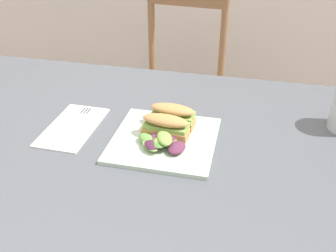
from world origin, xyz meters
TOP-DOWN VIEW (x-y plane):
  - dining_table at (0.14, 0.18)m, footprint 1.31×0.81m
  - chair_wooden_far at (0.11, 1.00)m, footprint 0.43×0.43m
  - plate_lunch at (0.25, 0.18)m, footprint 0.24×0.24m
  - sandwich_half_front at (0.25, 0.19)m, footprint 0.12×0.06m
  - sandwich_half_back at (0.26, 0.24)m, footprint 0.12×0.06m
  - salad_mixed_greens at (0.25, 0.14)m, footprint 0.13×0.11m
  - napkin_folded at (0.01, 0.19)m, footprint 0.12×0.21m
  - fork_on_napkin at (0.01, 0.21)m, footprint 0.03×0.19m

SIDE VIEW (x-z plane):
  - chair_wooden_far at x=0.11m, z-range 0.01..0.88m
  - dining_table at x=0.14m, z-range 0.24..0.98m
  - napkin_folded at x=0.01m, z-range 0.74..0.74m
  - plate_lunch at x=0.25m, z-range 0.74..0.75m
  - fork_on_napkin at x=0.01m, z-range 0.74..0.75m
  - salad_mixed_greens at x=0.25m, z-range 0.75..0.78m
  - sandwich_half_front at x=0.25m, z-range 0.75..0.81m
  - sandwich_half_back at x=0.26m, z-range 0.75..0.81m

